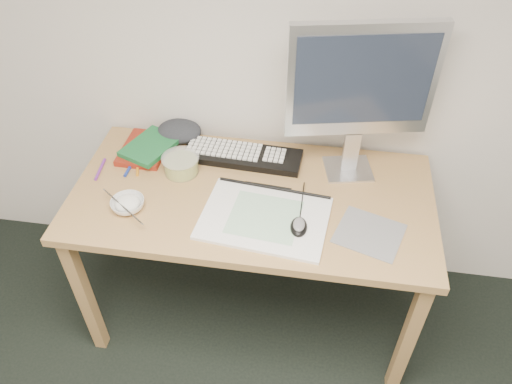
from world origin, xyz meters
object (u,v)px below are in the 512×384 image
Objects in this scene: monitor at (361,85)px; rice_bowl at (128,205)px; keyboard at (243,156)px; desk at (252,209)px; sketchpad at (264,218)px.

monitor reaches higher than rice_bowl.
keyboard is 0.78× the size of monitor.
desk is at bearing -162.92° from monitor.
keyboard is (-0.07, 0.21, 0.10)m from desk.
keyboard is at bearing 118.49° from sketchpad.
monitor is at bearing 54.26° from sketchpad.
desk is 2.86× the size of keyboard.
sketchpad is 0.73× the size of monitor.
monitor is (0.30, 0.33, 0.39)m from sketchpad.
desk is at bearing 18.59° from rice_bowl.
rice_bowl is (-0.81, -0.35, -0.37)m from monitor.
sketchpad is 0.93× the size of keyboard.
desk is 0.17m from sketchpad.
sketchpad is 0.37m from keyboard.
rice_bowl is at bearing -168.53° from monitor.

